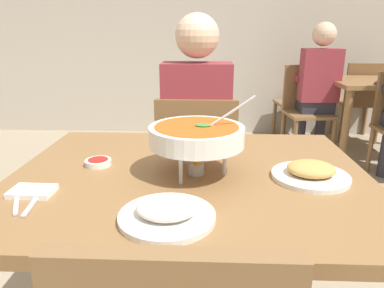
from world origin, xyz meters
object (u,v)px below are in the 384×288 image
chair_bg_window (360,98)px  patron_bg_middle (318,82)px  rice_plate (167,212)px  sauce_dish (98,162)px  chair_bg_corner (305,97)px  dining_table_main (190,204)px  appetizer_plate (311,173)px  chair_diner_main (197,165)px  dining_table_far (382,95)px  chair_bg_middle (306,105)px  diner_main (197,123)px  curry_bowl (197,136)px

chair_bg_window → patron_bg_middle: bearing=-142.2°
chair_bg_window → rice_plate: bearing=-119.4°
sauce_dish → chair_bg_corner: size_ratio=0.10×
dining_table_main → appetizer_plate: 0.41m
dining_table_main → chair_bg_window: size_ratio=1.29×
chair_diner_main → dining_table_far: bearing=43.2°
sauce_dish → chair_bg_middle: bearing=60.6°
chair_bg_corner → chair_bg_window: same height
sauce_dish → chair_bg_window: (2.11, 2.89, -0.28)m
chair_diner_main → chair_bg_middle: 2.06m
rice_plate → patron_bg_middle: (1.18, 2.74, -0.05)m
dining_table_main → chair_bg_middle: (1.07, 2.51, -0.15)m
dining_table_far → chair_bg_corner: size_ratio=1.11×
chair_bg_middle → chair_bg_corner: same height
diner_main → dining_table_main: bearing=-90.0°
dining_table_main → appetizer_plate: appetizer_plate is taller
diner_main → dining_table_far: 2.38m
chair_bg_middle → chair_bg_corner: bearing=76.1°
chair_bg_window → patron_bg_middle: 0.86m
diner_main → chair_bg_corner: size_ratio=1.46×
dining_table_main → curry_bowl: curry_bowl is taller
diner_main → chair_bg_corner: diner_main is taller
diner_main → chair_bg_middle: bearing=58.3°
curry_bowl → rice_plate: 0.32m
dining_table_far → sauce_dish: bearing=-131.5°
curry_bowl → chair_bg_window: (1.77, 2.96, -0.40)m
dining_table_main → dining_table_far: size_ratio=1.16×
chair_bg_window → patron_bg_middle: patron_bg_middle is taller
chair_diner_main → appetizer_plate: chair_diner_main is taller
chair_bg_corner → chair_bg_middle: bearing=-103.9°
diner_main → curry_bowl: diner_main is taller
patron_bg_middle → chair_bg_window: bearing=37.8°
curry_bowl → appetizer_plate: bearing=-3.3°
appetizer_plate → chair_bg_middle: size_ratio=0.27×
diner_main → appetizer_plate: (0.38, -0.82, 0.05)m
diner_main → rice_plate: (-0.04, -1.09, 0.05)m
curry_bowl → sauce_dish: size_ratio=3.69×
appetizer_plate → chair_bg_corner: chair_bg_corner is taller
diner_main → curry_bowl: (0.02, -0.80, 0.16)m
rice_plate → sauce_dish: rice_plate is taller
chair_diner_main → curry_bowl: size_ratio=2.71×
dining_table_far → rice_plate: bearing=-123.6°
diner_main → chair_bg_corner: bearing=61.6°
curry_bowl → chair_bg_corner: curry_bowl is taller
chair_bg_corner → rice_plate: bearing=-110.5°
curry_bowl → appetizer_plate: (0.36, -0.02, -0.11)m
chair_diner_main → patron_bg_middle: patron_bg_middle is taller
chair_diner_main → sauce_dish: bearing=-114.6°
chair_diner_main → dining_table_far: size_ratio=0.90×
sauce_dish → dining_table_far: bearing=48.5°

